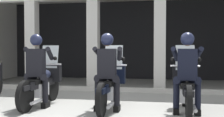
# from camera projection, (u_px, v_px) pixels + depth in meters

# --- Properties ---
(ground_plane) EXTENTS (80.00, 80.00, 0.00)m
(ground_plane) POSITION_uv_depth(u_px,v_px,m) (128.00, 90.00, 8.99)
(ground_plane) COLOR gray
(station_building) EXTENTS (11.51, 3.93, 3.42)m
(station_building) POSITION_uv_depth(u_px,v_px,m) (133.00, 25.00, 10.96)
(station_building) COLOR black
(station_building) RESTS_ON ground
(kerb_strip) EXTENTS (11.01, 0.24, 0.12)m
(kerb_strip) POSITION_uv_depth(u_px,v_px,m) (123.00, 90.00, 8.62)
(kerb_strip) COLOR #B7B5AD
(kerb_strip) RESTS_ON ground
(motorcycle_left) EXTENTS (0.62, 2.04, 1.35)m
(motorcycle_left) POSITION_uv_depth(u_px,v_px,m) (42.00, 83.00, 6.60)
(motorcycle_left) COLOR black
(motorcycle_left) RESTS_ON ground
(police_officer_left) EXTENTS (0.63, 0.61, 1.58)m
(police_officer_left) POSITION_uv_depth(u_px,v_px,m) (37.00, 64.00, 6.30)
(police_officer_left) COLOR black
(police_officer_left) RESTS_ON ground
(motorcycle_center) EXTENTS (0.62, 2.04, 1.35)m
(motorcycle_center) POSITION_uv_depth(u_px,v_px,m) (110.00, 85.00, 6.22)
(motorcycle_center) COLOR black
(motorcycle_center) RESTS_ON ground
(police_officer_center) EXTENTS (0.63, 0.61, 1.58)m
(police_officer_center) POSITION_uv_depth(u_px,v_px,m) (107.00, 65.00, 5.93)
(police_officer_center) COLOR black
(police_officer_center) RESTS_ON ground
(motorcycle_right) EXTENTS (0.62, 2.04, 1.35)m
(motorcycle_right) POSITION_uv_depth(u_px,v_px,m) (186.00, 87.00, 5.91)
(motorcycle_right) COLOR black
(motorcycle_right) RESTS_ON ground
(police_officer_right) EXTENTS (0.63, 0.61, 1.58)m
(police_officer_right) POSITION_uv_depth(u_px,v_px,m) (187.00, 66.00, 5.62)
(police_officer_right) COLOR black
(police_officer_right) RESTS_ON ground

